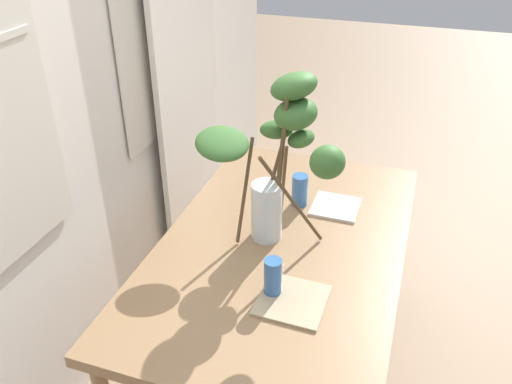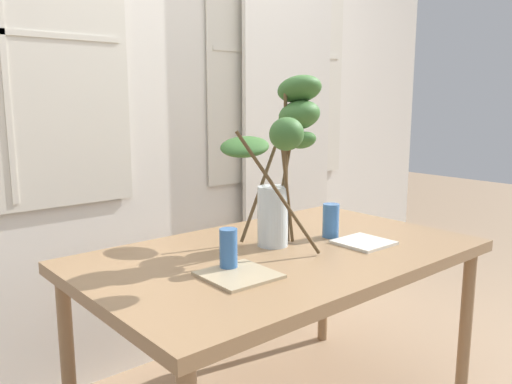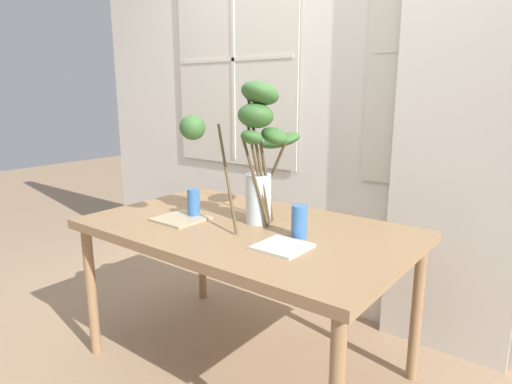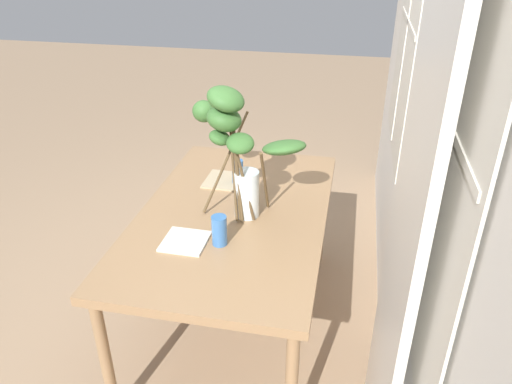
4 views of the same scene
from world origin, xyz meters
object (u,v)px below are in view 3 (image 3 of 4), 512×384
drinking_glass_blue_left (194,203)px  plate_square_right (282,247)px  drinking_glass_blue_right (299,221)px  plate_square_left (181,219)px  vase_with_branches (257,147)px  dining_table (246,238)px

drinking_glass_blue_left → plate_square_right: 0.63m
drinking_glass_blue_right → plate_square_left: (-0.62, -0.13, -0.07)m
drinking_glass_blue_right → vase_with_branches: bearing=171.8°
vase_with_branches → drinking_glass_blue_right: size_ratio=4.87×
vase_with_branches → plate_square_right: vase_with_branches is taller
dining_table → vase_with_branches: vase_with_branches is taller
drinking_glass_blue_right → plate_square_left: drinking_glass_blue_right is taller
plate_square_left → vase_with_branches: bearing=26.2°
drinking_glass_blue_right → plate_square_left: size_ratio=0.63×
dining_table → plate_square_left: plate_square_left is taller
plate_square_right → plate_square_left: bearing=177.7°
vase_with_branches → drinking_glass_blue_left: size_ratio=4.82×
drinking_glass_blue_left → plate_square_right: size_ratio=0.73×
vase_with_branches → drinking_glass_blue_left: 0.46m
plate_square_left → plate_square_right: (0.64, -0.03, 0.00)m
vase_with_branches → plate_square_right: (0.29, -0.20, -0.37)m
drinking_glass_blue_right → plate_square_right: size_ratio=0.72×
vase_with_branches → drinking_glass_blue_left: vase_with_branches is taller
drinking_glass_blue_left → plate_square_right: (0.62, -0.10, -0.07)m
dining_table → drinking_glass_blue_left: (-0.30, -0.05, 0.14)m
vase_with_branches → plate_square_left: (-0.35, -0.17, -0.37)m
dining_table → plate_square_right: 0.36m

